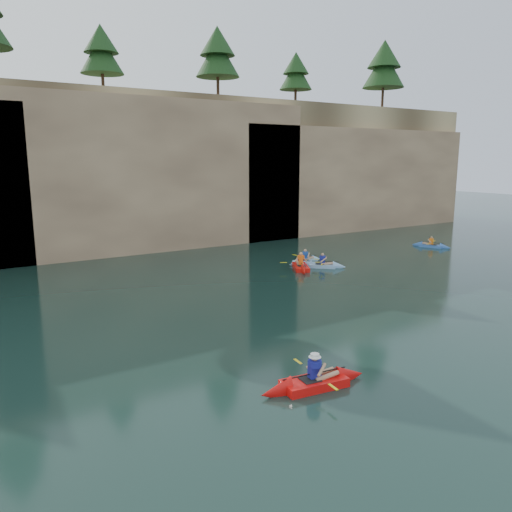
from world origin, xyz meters
TOP-DOWN VIEW (x-y plane):
  - ground at (0.00, 0.00)m, footprint 160.00×160.00m
  - cliff at (0.00, 30.00)m, footprint 70.00×16.00m
  - cliff_slab_center at (2.00, 22.60)m, footprint 24.00×2.40m
  - cliff_slab_east at (22.00, 22.60)m, footprint 26.00×2.40m
  - sea_cave_center at (-4.00, 21.95)m, footprint 3.50×1.00m
  - sea_cave_east at (10.00, 21.95)m, footprint 5.00×1.00m
  - cliff_pines at (0.00, 25.00)m, footprint 56.00×6.00m
  - main_kayaker at (-2.84, -1.73)m, footprint 3.63×2.40m
  - kayaker_ltblue_near at (8.15, 11.15)m, footprint 2.63×2.49m
  - kayaker_red_far at (6.71, 11.49)m, footprint 2.45×3.55m
  - kayaker_ltblue_mid at (8.10, 12.86)m, footprint 3.09×2.26m
  - kayaker_blue_east at (19.98, 12.32)m, footprint 1.97×2.99m

SIDE VIEW (x-z plane):
  - ground at x=0.00m, z-range 0.00..0.00m
  - kayaker_blue_east at x=19.98m, z-range -0.40..0.66m
  - kayaker_ltblue_mid at x=8.10m, z-range -0.43..0.72m
  - kayaker_ltblue_near at x=8.15m, z-range -0.43..0.72m
  - kayaker_red_far at x=6.71m, z-range -0.50..0.83m
  - main_kayaker at x=-2.84m, z-range -0.49..0.84m
  - sea_cave_center at x=-4.00m, z-range 0.00..3.20m
  - sea_cave_east at x=10.00m, z-range 0.00..4.50m
  - cliff_slab_east at x=22.00m, z-range 0.00..9.84m
  - cliff_slab_center at x=2.00m, z-range 0.00..11.40m
  - cliff at x=0.00m, z-range 0.00..12.00m
  - cliff_pines at x=0.00m, z-range 12.00..19.83m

